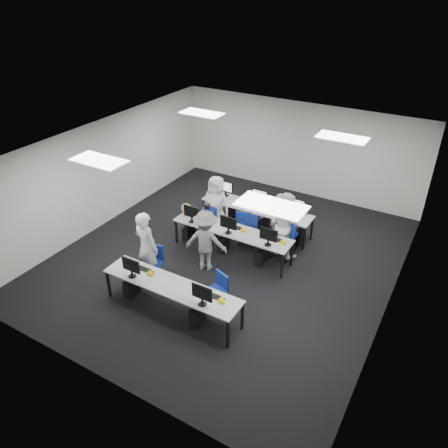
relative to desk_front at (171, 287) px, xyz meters
The scene contains 23 objects.
room 2.54m from the desk_front, 90.00° to the left, with size 9.00×9.02×3.00m.
ceiling_panels 3.33m from the desk_front, 90.00° to the left, with size 5.20×4.60×0.02m.
desk_front is the anchor object (origin of this frame).
desk_mid 2.60m from the desk_front, 90.00° to the left, with size 3.20×0.70×0.73m.
desk_back 4.00m from the desk_front, 90.00° to the left, with size 3.20×0.70×0.73m.
equipment_front 0.38m from the desk_front, behind, with size 2.51×0.41×1.19m.
equipment_mid 2.61m from the desk_front, 94.24° to the left, with size 2.91×0.41×1.19m.
equipment_back 4.04m from the desk_front, 87.27° to the left, with size 2.91×0.41×1.19m.
chair_0 1.32m from the desk_front, 148.21° to the left, with size 0.50×0.53×0.91m.
chair_1 1.03m from the desk_front, 39.60° to the left, with size 0.55×0.57×0.85m.
chair_2 3.26m from the desk_front, 106.84° to the left, with size 0.60×0.62×0.92m.
chair_3 3.29m from the desk_front, 87.26° to the left, with size 0.46×0.49×0.82m.
chair_4 3.33m from the desk_front, 68.40° to the left, with size 0.58×0.61×0.95m.
chair_5 3.49m from the desk_front, 106.07° to the left, with size 0.50×0.54×0.90m.
chair_6 3.56m from the desk_front, 92.39° to the left, with size 0.56×0.58×0.86m.
chair_7 3.66m from the desk_front, 71.37° to the left, with size 0.50×0.54×0.95m.
handbag 3.08m from the desk_front, 118.16° to the left, with size 0.37×0.24×0.31m, color #9B8850.
student_0 1.37m from the desk_front, 150.47° to the left, with size 0.66×0.43×1.82m, color white.
student_1 3.49m from the desk_front, 71.04° to the left, with size 0.85×0.66×1.75m, color white.
student_2 3.49m from the desk_front, 105.33° to the left, with size 0.83×0.54×1.69m, color white.
student_3 3.65m from the desk_front, 76.33° to the left, with size 0.92×0.38×1.57m, color white.
photographer 1.74m from the desk_front, 97.54° to the left, with size 1.03×0.59×1.60m, color slate.
dslr_camera 2.15m from the desk_front, 98.34° to the left, with size 0.14×0.18×0.10m, color black.
Camera 1 is at (4.62, -8.09, 6.50)m, focal length 35.00 mm.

